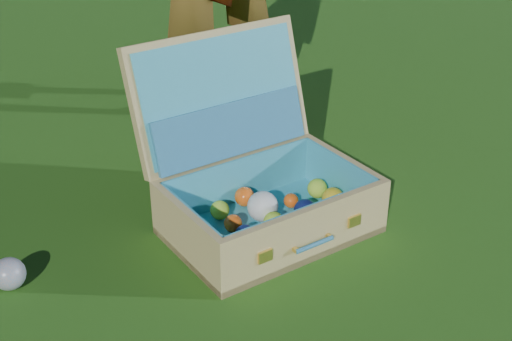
{
  "coord_description": "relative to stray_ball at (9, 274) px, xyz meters",
  "views": [
    {
      "loc": [
        -0.91,
        -1.48,
        1.05
      ],
      "look_at": [
        -0.03,
        -0.08,
        0.16
      ],
      "focal_mm": 50.0,
      "sensor_mm": 36.0,
      "label": 1
    }
  ],
  "objects": [
    {
      "name": "ground",
      "position": [
        0.68,
        0.02,
        -0.04
      ],
      "size": [
        60.0,
        60.0,
        0.0
      ],
      "primitive_type": "plane",
      "color": "#215114",
      "rests_on": "ground"
    },
    {
      "name": "suitcase",
      "position": [
        0.65,
        -0.06,
        0.1
      ],
      "size": [
        0.53,
        0.51,
        0.49
      ],
      "rotation": [
        0.0,
        0.0,
        0.03
      ],
      "color": "tan",
      "rests_on": "ground"
    },
    {
      "name": "stray_ball",
      "position": [
        0.0,
        0.0,
        0.0
      ],
      "size": [
        0.08,
        0.08,
        0.08
      ],
      "primitive_type": "sphere",
      "color": "teal",
      "rests_on": "ground"
    }
  ]
}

